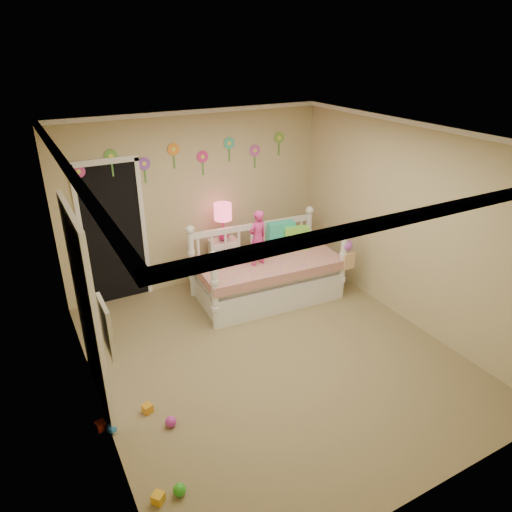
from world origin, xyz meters
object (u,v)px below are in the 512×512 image
child (258,238)px  table_lamp (223,216)px  daybed (267,262)px  nightstand (224,261)px

child → table_lamp: 0.84m
daybed → table_lamp: 0.96m
child → table_lamp: (-0.13, 0.82, 0.07)m
child → table_lamp: child is taller
daybed → nightstand: size_ratio=2.95×
table_lamp → daybed: bearing=-64.5°
nightstand → table_lamp: table_lamp is taller
daybed → table_lamp: size_ratio=3.53×
daybed → nightstand: daybed is taller
daybed → nightstand: 0.82m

